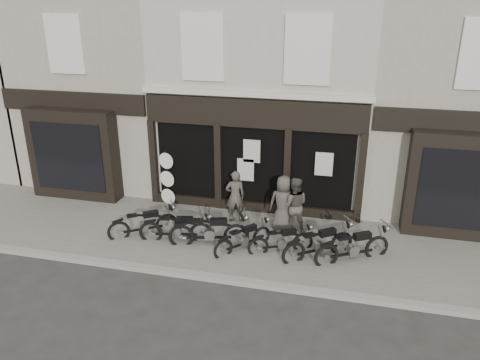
% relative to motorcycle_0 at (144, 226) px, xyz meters
% --- Properties ---
extents(ground_plane, '(90.00, 90.00, 0.00)m').
position_rel_motorcycle_0_xyz_m(ground_plane, '(2.81, -0.47, -0.40)').
color(ground_plane, '#2D2B28').
rests_on(ground_plane, ground).
extents(pavement, '(30.00, 4.20, 0.12)m').
position_rel_motorcycle_0_xyz_m(pavement, '(2.81, 0.43, -0.34)').
color(pavement, '#66625A').
rests_on(pavement, ground_plane).
extents(kerb, '(30.00, 0.25, 0.13)m').
position_rel_motorcycle_0_xyz_m(kerb, '(2.81, -1.72, -0.34)').
color(kerb, gray).
rests_on(kerb, ground_plane).
extents(central_building, '(7.30, 6.22, 8.34)m').
position_rel_motorcycle_0_xyz_m(central_building, '(2.81, 5.48, 3.68)').
color(central_building, '#B4AA9A').
rests_on(central_building, ground).
extents(neighbour_left, '(5.60, 6.73, 8.34)m').
position_rel_motorcycle_0_xyz_m(neighbour_left, '(-3.54, 5.42, 3.64)').
color(neighbour_left, '#9F9686').
rests_on(neighbour_left, ground).
extents(neighbour_right, '(5.60, 6.73, 8.34)m').
position_rel_motorcycle_0_xyz_m(neighbour_right, '(9.16, 5.42, 3.64)').
color(neighbour_right, '#9F9686').
rests_on(neighbour_right, ground).
extents(motorcycle_0, '(1.85, 1.42, 1.01)m').
position_rel_motorcycle_0_xyz_m(motorcycle_0, '(0.00, 0.00, 0.00)').
color(motorcycle_0, black).
rests_on(motorcycle_0, ground).
extents(motorcycle_1, '(2.19, 0.76, 1.06)m').
position_rel_motorcycle_0_xyz_m(motorcycle_1, '(1.11, -0.12, 0.02)').
color(motorcycle_1, black).
rests_on(motorcycle_1, ground).
extents(motorcycle_2, '(2.28, 0.97, 1.12)m').
position_rel_motorcycle_0_xyz_m(motorcycle_2, '(2.12, -0.11, 0.04)').
color(motorcycle_2, black).
rests_on(motorcycle_2, ground).
extents(motorcycle_3, '(1.46, 1.61, 0.94)m').
position_rel_motorcycle_0_xyz_m(motorcycle_3, '(3.13, -0.15, -0.03)').
color(motorcycle_3, black).
rests_on(motorcycle_3, ground).
extents(motorcycle_4, '(1.78, 1.07, 0.92)m').
position_rel_motorcycle_0_xyz_m(motorcycle_4, '(4.20, -0.01, -0.04)').
color(motorcycle_4, black).
rests_on(motorcycle_4, ground).
extents(motorcycle_5, '(1.94, 1.55, 1.07)m').
position_rel_motorcycle_0_xyz_m(motorcycle_5, '(5.25, -0.06, 0.02)').
color(motorcycle_5, black).
rests_on(motorcycle_5, ground).
extents(motorcycle_6, '(2.03, 1.42, 1.08)m').
position_rel_motorcycle_0_xyz_m(motorcycle_6, '(6.17, -0.03, 0.03)').
color(motorcycle_6, black).
rests_on(motorcycle_6, ground).
extents(man_left, '(0.72, 0.60, 1.69)m').
position_rel_motorcycle_0_xyz_m(man_left, '(2.45, 1.57, 0.56)').
color(man_left, '#463F39').
rests_on(man_left, pavement).
extents(man_centre, '(0.93, 0.76, 1.76)m').
position_rel_motorcycle_0_xyz_m(man_centre, '(4.36, 1.25, 0.60)').
color(man_centre, '#48423A').
rests_on(man_centre, pavement).
extents(man_right, '(0.88, 0.59, 1.78)m').
position_rel_motorcycle_0_xyz_m(man_right, '(4.03, 1.24, 0.61)').
color(man_right, '#443D38').
rests_on(man_right, pavement).
extents(advert_sign_post, '(0.54, 0.35, 2.23)m').
position_rel_motorcycle_0_xyz_m(advert_sign_post, '(0.09, 1.79, 0.68)').
color(advert_sign_post, black).
rests_on(advert_sign_post, ground).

